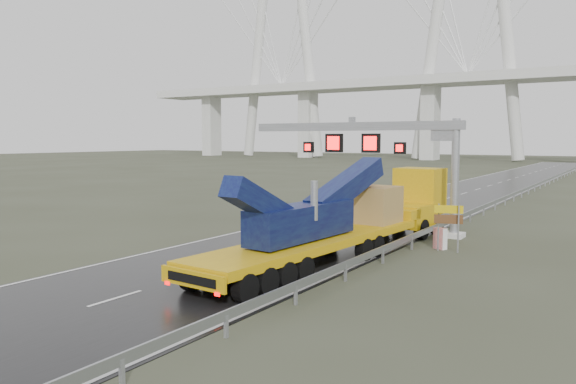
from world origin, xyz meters
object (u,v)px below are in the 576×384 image
Objects in this scene: sign_gantry at (381,145)px; exit_sign_pair at (448,219)px; heavy_haul_truck at (362,215)px; striped_barrier at (440,238)px.

sign_gantry reaches higher than exit_sign_pair.
striped_barrier is (3.48, 2.62, -1.35)m from heavy_haul_truck.
heavy_haul_truck is 4.56m from striped_barrier.
sign_gantry is 0.70× the size of heavy_haul_truck.
exit_sign_pair is 2.18× the size of striped_barrier.
heavy_haul_truck is (1.74, -6.61, -3.68)m from sign_gantry.
sign_gantry is at bearing 123.43° from exit_sign_pair.
striped_barrier is at bearing 41.19° from heavy_haul_truck.
exit_sign_pair is at bearing 31.62° from heavy_haul_truck.
striped_barrier is (-0.58, 0.52, -1.19)m from exit_sign_pair.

